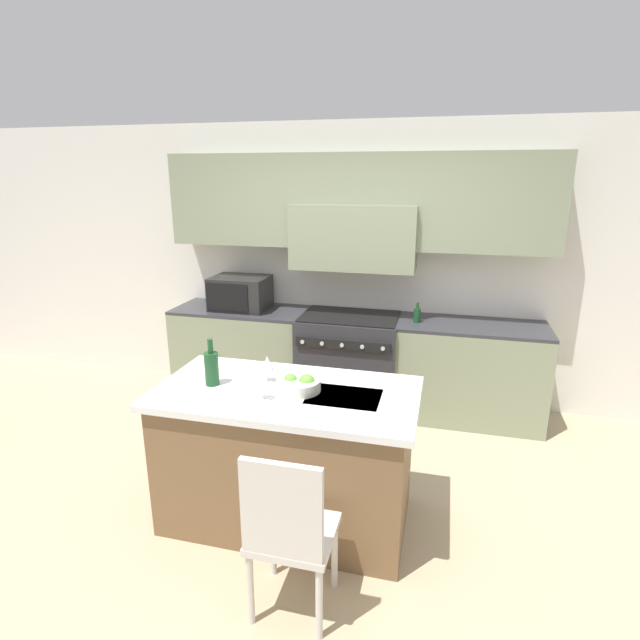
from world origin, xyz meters
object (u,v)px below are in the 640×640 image
Objects in this scene: microwave at (240,293)px; wine_bottle at (212,367)px; wine_glass_near at (264,381)px; fruit_bowl at (299,384)px; range_stove at (349,361)px; island_chair at (289,529)px; oil_bottle_on_counter at (417,315)px; wine_glass_far at (267,364)px.

microwave is 1.81× the size of wine_bottle.
wine_glass_near is at bearing -63.31° from microwave.
fruit_bowl is (0.57, 0.05, -0.07)m from wine_bottle.
wine_glass_near is (-0.15, -1.91, 0.57)m from range_stove.
wine_glass_near reaches higher than fruit_bowl.
island_chair is 0.85m from wine_glass_near.
range_stove is at bearing 94.29° from island_chair.
oil_bottle_on_counter is at bearing 70.43° from fruit_bowl.
wine_bottle is 1.74× the size of wine_glass_near.
wine_bottle is (-0.55, -1.79, 0.57)m from range_stove.
wine_glass_near is at bearing -112.33° from oil_bottle_on_counter.
microwave is at bearing 178.45° from oil_bottle_on_counter.
wine_bottle is at bearing -175.14° from fruit_bowl.
wine_bottle is at bearing -106.99° from range_stove.
wine_glass_far is (0.90, -1.67, -0.04)m from microwave.
microwave is (-1.12, 0.02, 0.62)m from range_stove.
microwave reaches higher than wine_glass_far.
wine_glass_near reaches higher than island_chair.
wine_glass_near is 0.27m from wine_glass_far.
fruit_bowl is 1.48× the size of oil_bottle_on_counter.
microwave is at bearing 116.69° from wine_glass_near.
island_chair is 3.16× the size of wine_bottle.
range_stove is 0.82m from oil_bottle_on_counter.
wine_glass_near is 1.00× the size of wine_glass_far.
oil_bottle_on_counter reaches higher than range_stove.
range_stove is at bearing 90.62° from fruit_bowl.
wine_bottle reaches higher than range_stove.
oil_bottle_on_counter is (0.61, 1.71, 0.02)m from fruit_bowl.
oil_bottle_on_counter reaches higher than wine_glass_far.
oil_bottle_on_counter is (1.74, -0.05, -0.09)m from microwave.
wine_glass_near is 0.64× the size of fruit_bowl.
island_chair is 1.08m from wine_glass_far.
microwave is at bearing 118.20° from wine_glass_far.
wine_glass_far is at bearing -117.58° from oil_bottle_on_counter.
range_stove is 1.81m from fruit_bowl.
wine_bottle is (-0.73, 0.72, 0.50)m from island_chair.
wine_glass_far reaches higher than island_chair.
fruit_bowl is 1.82m from oil_bottle_on_counter.
range_stove is 5.38× the size of wine_glass_near.
microwave reaches higher than oil_bottle_on_counter.
wine_glass_far is 1.83m from oil_bottle_on_counter.
wine_glass_far is at bearing 106.05° from wine_glass_near.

